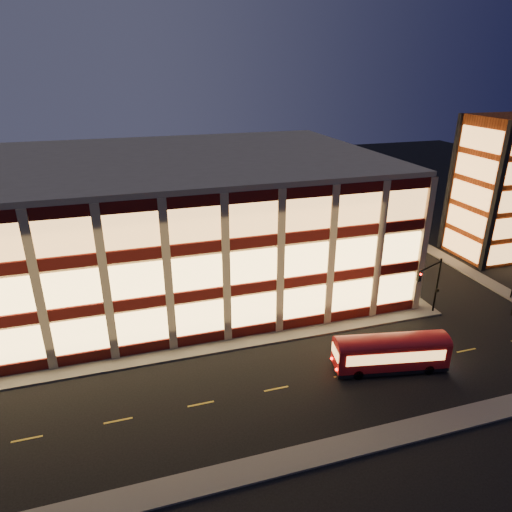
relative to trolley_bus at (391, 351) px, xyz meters
name	(u,v)px	position (x,y,z in m)	size (l,w,h in m)	color
ground	(211,355)	(-13.89, 6.28, -1.76)	(200.00, 200.00, 0.00)	black
sidewalk_office_south	(175,353)	(-16.89, 7.28, -1.68)	(54.00, 2.00, 0.15)	#514F4C
sidewalk_office_east	(353,254)	(9.11, 23.28, -1.68)	(2.00, 30.00, 0.15)	#514F4C
sidewalk_tower_west	(423,246)	(20.11, 23.28, -1.68)	(2.00, 30.00, 0.15)	#514F4C
sidewalk_near	(253,470)	(-13.89, -6.72, -1.68)	(100.00, 2.00, 0.15)	#514F4C
office_building	(153,221)	(-16.80, 23.20, 5.49)	(50.45, 30.45, 14.50)	tan
stair_tower	(498,189)	(26.06, 18.24, 7.23)	(8.60, 8.60, 18.00)	#8C3814
traffic_signal_far	(431,280)	(8.32, 6.52, 2.35)	(3.79, 1.87, 6.00)	black
trolley_bus	(391,351)	(0.00, 0.00, 0.00)	(9.64, 4.02, 3.17)	#9C080C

